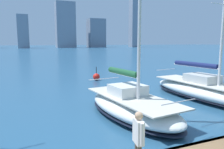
# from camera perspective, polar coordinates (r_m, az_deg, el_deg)

# --- Properties ---
(city_skyline) EXTENTS (170.49, 23.03, 46.22)m
(city_skyline) POSITION_cam_1_polar(r_m,az_deg,el_deg) (163.00, -20.16, 11.87)
(city_skyline) COLOR gray
(city_skyline) RESTS_ON ground
(sailboat_navy) EXTENTS (3.45, 9.59, 9.41)m
(sailboat_navy) POSITION_cam_1_polar(r_m,az_deg,el_deg) (15.91, 23.78, -3.91)
(sailboat_navy) COLOR white
(sailboat_navy) RESTS_ON ground
(sailboat_forest) EXTENTS (3.61, 7.18, 11.21)m
(sailboat_forest) POSITION_cam_1_polar(r_m,az_deg,el_deg) (11.43, 5.15, -7.84)
(sailboat_forest) COLOR white
(sailboat_forest) RESTS_ON ground
(person_white_shirt) EXTENTS (0.24, 0.57, 1.56)m
(person_white_shirt) POSITION_cam_1_polar(r_m,az_deg,el_deg) (5.67, 6.91, -15.57)
(person_white_shirt) COLOR #4C473D
(person_white_shirt) RESTS_ON dock_pier
(channel_buoy) EXTENTS (0.70, 0.70, 1.40)m
(channel_buoy) POSITION_cam_1_polar(r_m,az_deg,el_deg) (22.32, -4.10, -0.59)
(channel_buoy) COLOR red
(channel_buoy) RESTS_ON ground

